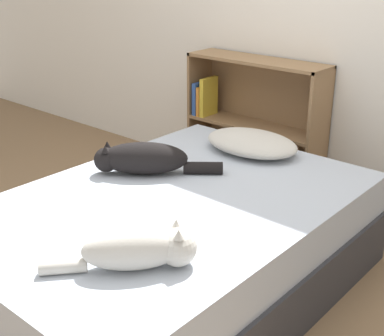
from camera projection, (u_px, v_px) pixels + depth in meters
ground_plane at (173, 289)px, 2.54m from camera, size 8.00×8.00×0.00m
bed at (172, 246)px, 2.45m from camera, size 1.27×1.86×0.48m
pillow at (252, 143)px, 2.88m from camera, size 0.53×0.37×0.10m
cat_light at (142, 249)px, 1.81m from camera, size 0.39×0.44×0.16m
cat_dark at (142, 159)px, 2.59m from camera, size 0.53×0.47×0.16m
bookshelf at (254, 122)px, 3.53m from camera, size 0.94×0.26×0.87m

